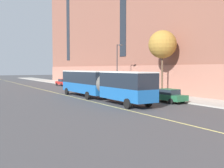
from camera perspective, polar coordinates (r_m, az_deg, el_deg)
name	(u,v)px	position (r m, az deg, el deg)	size (l,w,h in m)	color
ground_plane	(106,101)	(31.83, -1.42, -3.61)	(260.00, 260.00, 0.00)	#424244
sidewalk	(148,94)	(39.33, 7.85, -2.19)	(5.25, 160.00, 0.15)	#ADA89E
city_bus	(100,83)	(32.58, -2.71, 0.20)	(2.83, 19.28, 3.56)	#19569E
parked_car_darkgray_0	(85,85)	(49.36, -5.95, -0.22)	(1.93, 4.72, 1.56)	#4C4C51
parked_car_green_2	(168,96)	(30.71, 12.01, -2.47)	(2.08, 4.82, 1.56)	#23603D
parked_car_red_3	(110,88)	(41.18, -0.42, -0.92)	(2.04, 4.57, 1.56)	#B21E19
parked_car_red_4	(63,82)	(59.91, -10.67, 0.38)	(2.00, 4.75, 1.56)	#B21E19
street_tree_mid_block	(162,45)	(37.29, 10.93, 8.43)	(3.90, 3.90, 9.02)	brown
street_lamp	(118,63)	(42.24, 1.27, 4.56)	(0.36, 1.48, 7.59)	#2D2D30
fire_hydrant	(172,97)	(32.46, 12.98, -2.68)	(0.42, 0.24, 0.72)	red
lane_centerline	(81,99)	(33.65, -6.74, -3.25)	(0.16, 140.00, 0.01)	#E0D66B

